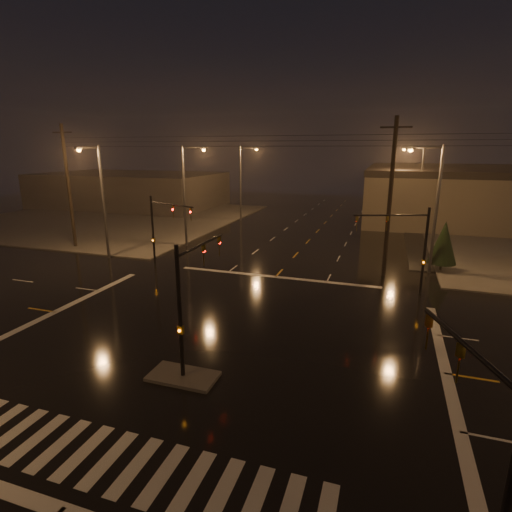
# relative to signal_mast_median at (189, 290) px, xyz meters

# --- Properties ---
(ground) EXTENTS (140.00, 140.00, 0.00)m
(ground) POSITION_rel_signal_mast_median_xyz_m (-0.00, 3.07, -3.75)
(ground) COLOR black
(ground) RESTS_ON ground
(sidewalk_nw) EXTENTS (36.00, 36.00, 0.12)m
(sidewalk_nw) POSITION_rel_signal_mast_median_xyz_m (-30.00, 33.07, -3.69)
(sidewalk_nw) COLOR #494741
(sidewalk_nw) RESTS_ON ground
(median_island) EXTENTS (3.00, 1.60, 0.15)m
(median_island) POSITION_rel_signal_mast_median_xyz_m (-0.00, -0.93, -3.68)
(median_island) COLOR #494741
(median_island) RESTS_ON ground
(crosswalk) EXTENTS (15.00, 2.60, 0.01)m
(crosswalk) POSITION_rel_signal_mast_median_xyz_m (-0.00, -5.93, -3.75)
(crosswalk) COLOR beige
(crosswalk) RESTS_ON ground
(stop_bar_near) EXTENTS (16.00, 0.50, 0.01)m
(stop_bar_near) POSITION_rel_signal_mast_median_xyz_m (-0.00, -7.93, -3.75)
(stop_bar_near) COLOR beige
(stop_bar_near) RESTS_ON ground
(stop_bar_far) EXTENTS (16.00, 0.50, 0.01)m
(stop_bar_far) POSITION_rel_signal_mast_median_xyz_m (-0.00, 14.07, -3.75)
(stop_bar_far) COLOR beige
(stop_bar_far) RESTS_ON ground
(commercial_block) EXTENTS (30.00, 18.00, 5.60)m
(commercial_block) POSITION_rel_signal_mast_median_xyz_m (-35.00, 45.07, -0.95)
(commercial_block) COLOR #3D3836
(commercial_block) RESTS_ON ground
(signal_mast_median) EXTENTS (0.25, 4.59, 6.00)m
(signal_mast_median) POSITION_rel_signal_mast_median_xyz_m (0.00, 0.00, 0.00)
(signal_mast_median) COLOR black
(signal_mast_median) RESTS_ON ground
(signal_mast_ne) EXTENTS (4.84, 1.86, 6.00)m
(signal_mast_ne) POSITION_rel_signal_mast_median_xyz_m (9.50, 13.21, 0.04)
(signal_mast_ne) COLOR black
(signal_mast_ne) RESTS_ON ground
(signal_mast_nw) EXTENTS (4.84, 1.86, 6.00)m
(signal_mast_nw) POSITION_rel_signal_mast_median_xyz_m (-9.50, 13.21, 0.04)
(signal_mast_nw) COLOR black
(signal_mast_nw) RESTS_ON ground
(signal_mast_se) EXTENTS (1.55, 3.87, 6.00)m
(signal_mast_se) POSITION_rel_signal_mast_median_xyz_m (10.23, -6.68, -0.04)
(signal_mast_se) COLOR black
(signal_mast_se) RESTS_ON ground
(streetlight_1) EXTENTS (2.77, 0.32, 10.00)m
(streetlight_1) POSITION_rel_signal_mast_median_xyz_m (-11.18, 21.07, 2.05)
(streetlight_1) COLOR #38383A
(streetlight_1) RESTS_ON ground
(streetlight_2) EXTENTS (2.77, 0.32, 10.00)m
(streetlight_2) POSITION_rel_signal_mast_median_xyz_m (-11.18, 37.07, 2.05)
(streetlight_2) COLOR #38383A
(streetlight_2) RESTS_ON ground
(streetlight_3) EXTENTS (2.77, 0.32, 10.00)m
(streetlight_3) POSITION_rel_signal_mast_median_xyz_m (11.18, 19.07, 2.05)
(streetlight_3) COLOR #38383A
(streetlight_3) RESTS_ON ground
(streetlight_4) EXTENTS (2.77, 0.32, 10.00)m
(streetlight_4) POSITION_rel_signal_mast_median_xyz_m (11.18, 39.07, 2.05)
(streetlight_4) COLOR #38383A
(streetlight_4) RESTS_ON ground
(streetlight_5) EXTENTS (0.32, 2.77, 10.00)m
(streetlight_5) POSITION_rel_signal_mast_median_xyz_m (-16.00, 14.26, 2.05)
(streetlight_5) COLOR #38383A
(streetlight_5) RESTS_ON ground
(utility_pole_0) EXTENTS (2.20, 0.32, 12.00)m
(utility_pole_0) POSITION_rel_signal_mast_median_xyz_m (-22.00, 17.07, 2.38)
(utility_pole_0) COLOR black
(utility_pole_0) RESTS_ON ground
(utility_pole_1) EXTENTS (2.20, 0.32, 12.00)m
(utility_pole_1) POSITION_rel_signal_mast_median_xyz_m (8.00, 17.07, 2.38)
(utility_pole_1) COLOR black
(utility_pole_1) RESTS_ON ground
(conifer_0) EXTENTS (2.21, 2.21, 4.15)m
(conifer_0) POSITION_rel_signal_mast_median_xyz_m (12.40, 19.77, -1.33)
(conifer_0) COLOR black
(conifer_0) RESTS_ON ground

